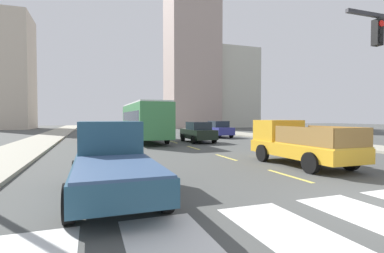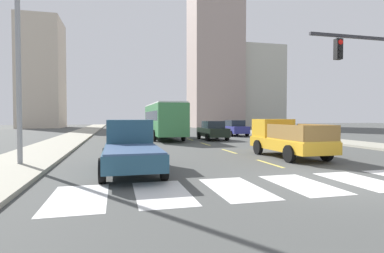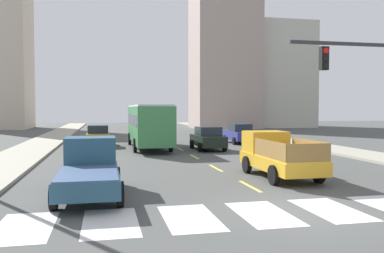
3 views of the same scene
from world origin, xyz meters
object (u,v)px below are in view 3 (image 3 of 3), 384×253
pickup_stakebed (276,155)px  city_bus (148,123)px  pickup_dark (90,169)px  sedan_mid (98,136)px  sedan_far (239,134)px  sedan_near_right (208,138)px

pickup_stakebed → city_bus: bearing=109.2°
pickup_dark → sedan_mid: 19.05m
pickup_stakebed → city_bus: (-4.24, 14.25, 1.02)m
pickup_dark → sedan_mid: (0.01, 19.05, -0.06)m
sedan_mid → pickup_dark: bearing=-88.4°
sedan_mid → sedan_far: bearing=2.4°
sedan_far → sedan_mid: (-12.10, -0.17, 0.00)m
pickup_stakebed → city_bus: size_ratio=0.48×
pickup_stakebed → city_bus: city_bus is taller
pickup_dark → sedan_far: 22.72m
city_bus → sedan_far: (8.28, 2.67, -1.09)m
pickup_dark → city_bus: bearing=75.2°
pickup_stakebed → pickup_dark: same height
sedan_near_right → sedan_mid: size_ratio=1.00×
city_bus → sedan_mid: 4.69m
city_bus → sedan_near_right: (4.14, -2.27, -1.09)m
city_bus → sedan_near_right: 4.84m
sedan_near_right → sedan_mid: same height
pickup_stakebed → city_bus: 14.90m
city_bus → sedan_mid: bearing=144.6°
pickup_stakebed → sedan_mid: bearing=118.3°
sedan_far → pickup_dark: bearing=-123.5°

